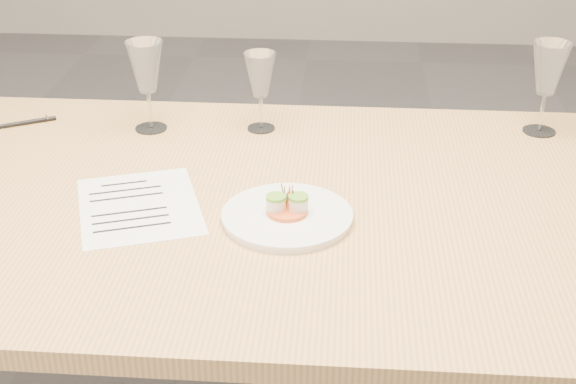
# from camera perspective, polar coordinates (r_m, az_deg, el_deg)

# --- Properties ---
(dining_table) EXTENTS (2.40, 1.00, 0.75)m
(dining_table) POSITION_cam_1_polar(r_m,az_deg,el_deg) (1.64, -4.36, -2.38)
(dining_table) COLOR tan
(dining_table) RESTS_ON ground
(dinner_plate) EXTENTS (0.25, 0.25, 0.07)m
(dinner_plate) POSITION_cam_1_polar(r_m,az_deg,el_deg) (1.51, -0.04, -1.65)
(dinner_plate) COLOR white
(dinner_plate) RESTS_ON dining_table
(recipe_sheet) EXTENTS (0.31, 0.35, 0.00)m
(recipe_sheet) POSITION_cam_1_polar(r_m,az_deg,el_deg) (1.59, -10.57, -0.98)
(recipe_sheet) COLOR white
(recipe_sheet) RESTS_ON dining_table
(ballpoint_pen) EXTENTS (0.14, 0.08, 0.01)m
(ballpoint_pen) POSITION_cam_1_polar(r_m,az_deg,el_deg) (2.03, -18.23, 4.70)
(ballpoint_pen) COLOR black
(ballpoint_pen) RESTS_ON dining_table
(wine_glass_1) EXTENTS (0.09, 0.09, 0.21)m
(wine_glass_1) POSITION_cam_1_polar(r_m,az_deg,el_deg) (1.88, -10.06, 8.64)
(wine_glass_1) COLOR white
(wine_glass_1) RESTS_ON dining_table
(wine_glass_2) EXTENTS (0.07, 0.07, 0.19)m
(wine_glass_2) POSITION_cam_1_polar(r_m,az_deg,el_deg) (1.86, -1.99, 8.20)
(wine_glass_2) COLOR white
(wine_glass_2) RESTS_ON dining_table
(wine_glass_3) EXTENTS (0.09, 0.09, 0.22)m
(wine_glass_3) POSITION_cam_1_polar(r_m,az_deg,el_deg) (1.93, 18.04, 8.23)
(wine_glass_3) COLOR white
(wine_glass_3) RESTS_ON dining_table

